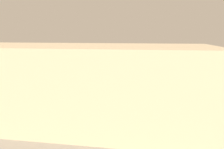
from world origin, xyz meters
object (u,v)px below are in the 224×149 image
train_on_track_4 (119,82)px  signal_gantry (198,59)px  train_on_track_3 (156,77)px  maintenance_shed (79,83)px  train_on_track_2 (136,75)px

train_on_track_4 → signal_gantry: 24.24m
train_on_track_4 → train_on_track_3: bearing=-152.7°
maintenance_shed → signal_gantry: bearing=-128.7°
train_on_track_4 → signal_gantry: bearing=-155.0°
train_on_track_2 → maintenance_shed: 32.62m
signal_gantry → maintenance_shed: size_ratio=0.58×
maintenance_shed → train_on_track_2: bearing=-103.6°
train_on_track_4 → signal_gantry: signal_gantry is taller
train_on_track_2 → maintenance_shed: bearing=76.4°
train_on_track_3 → signal_gantry: 13.63m
train_on_track_4 → maintenance_shed: (3.79, 21.45, 4.20)m
train_on_track_2 → signal_gantry: signal_gantry is taller
train_on_track_2 → train_on_track_3: size_ratio=0.10×
train_on_track_3 → train_on_track_4: bearing=27.3°
signal_gantry → maintenance_shed: 40.33m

